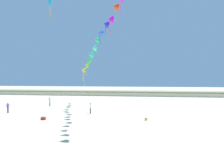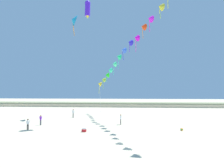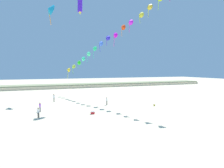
{
  "view_description": "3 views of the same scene",
  "coord_description": "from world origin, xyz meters",
  "px_view_note": "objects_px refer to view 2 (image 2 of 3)",
  "views": [
    {
      "loc": [
        9.44,
        -22.28,
        5.26
      ],
      "look_at": [
        3.38,
        13.47,
        4.34
      ],
      "focal_mm": 38.0,
      "sensor_mm": 36.0,
      "label": 1
    },
    {
      "loc": [
        1.76,
        -20.0,
        5.22
      ],
      "look_at": [
        -0.96,
        12.11,
        6.41
      ],
      "focal_mm": 32.0,
      "sensor_mm": 36.0,
      "label": 2
    },
    {
      "loc": [
        -10.78,
        -21.0,
        7.0
      ],
      "look_at": [
        0.7,
        9.3,
        4.35
      ],
      "focal_mm": 28.0,
      "sensor_mm": 36.0,
      "label": 3
    }
  ],
  "objects_px": {
    "person_far_left": "(28,123)",
    "large_kite_low_lead": "(88,9)",
    "person_near_right": "(41,119)",
    "beach_ball": "(182,129)",
    "beach_cooler": "(84,130)",
    "person_mid_center": "(121,119)",
    "large_kite_mid_trail": "(74,20)",
    "person_near_left": "(73,113)"
  },
  "relations": [
    {
      "from": "person_far_left",
      "to": "beach_ball",
      "type": "relative_size",
      "value": 4.13
    },
    {
      "from": "person_mid_center",
      "to": "beach_cooler",
      "type": "relative_size",
      "value": 2.78
    },
    {
      "from": "person_near_right",
      "to": "person_far_left",
      "type": "xyz_separation_m",
      "value": [
        -0.12,
        -3.7,
        -0.04
      ]
    },
    {
      "from": "large_kite_low_lead",
      "to": "beach_cooler",
      "type": "height_order",
      "value": "large_kite_low_lead"
    },
    {
      "from": "person_near_right",
      "to": "large_kite_mid_trail",
      "type": "distance_m",
      "value": 21.67
    },
    {
      "from": "person_near_right",
      "to": "beach_ball",
      "type": "xyz_separation_m",
      "value": [
        20.57,
        -2.63,
        -0.73
      ]
    },
    {
      "from": "person_near_right",
      "to": "beach_ball",
      "type": "bearing_deg",
      "value": -7.27
    },
    {
      "from": "beach_cooler",
      "to": "large_kite_low_lead",
      "type": "bearing_deg",
      "value": 97.9
    },
    {
      "from": "large_kite_low_lead",
      "to": "beach_ball",
      "type": "distance_m",
      "value": 22.96
    },
    {
      "from": "person_near_right",
      "to": "person_far_left",
      "type": "distance_m",
      "value": 3.7
    },
    {
      "from": "person_mid_center",
      "to": "beach_cooler",
      "type": "distance_m",
      "value": 7.59
    },
    {
      "from": "person_far_left",
      "to": "person_near_left",
      "type": "bearing_deg",
      "value": 78.05
    },
    {
      "from": "person_near_left",
      "to": "large_kite_mid_trail",
      "type": "xyz_separation_m",
      "value": [
        -0.33,
        0.99,
        19.01
      ]
    },
    {
      "from": "person_far_left",
      "to": "large_kite_mid_trail",
      "type": "distance_m",
      "value": 23.66
    },
    {
      "from": "person_near_left",
      "to": "person_far_left",
      "type": "xyz_separation_m",
      "value": [
        -2.69,
        -12.73,
        -0.12
      ]
    },
    {
      "from": "person_near_left",
      "to": "person_mid_center",
      "type": "height_order",
      "value": "person_near_left"
    },
    {
      "from": "person_far_left",
      "to": "beach_cooler",
      "type": "bearing_deg",
      "value": -5.29
    },
    {
      "from": "person_far_left",
      "to": "large_kite_mid_trail",
      "type": "bearing_deg",
      "value": 80.21
    },
    {
      "from": "person_near_left",
      "to": "beach_cooler",
      "type": "distance_m",
      "value": 14.48
    },
    {
      "from": "person_near_left",
      "to": "person_far_left",
      "type": "distance_m",
      "value": 13.01
    },
    {
      "from": "person_near_left",
      "to": "beach_ball",
      "type": "bearing_deg",
      "value": -32.93
    },
    {
      "from": "person_near_left",
      "to": "person_near_right",
      "type": "xyz_separation_m",
      "value": [
        -2.57,
        -9.03,
        -0.08
      ]
    },
    {
      "from": "large_kite_low_lead",
      "to": "beach_cooler",
      "type": "distance_m",
      "value": 18.99
    },
    {
      "from": "person_mid_center",
      "to": "large_kite_low_lead",
      "type": "height_order",
      "value": "large_kite_low_lead"
    },
    {
      "from": "person_near_right",
      "to": "large_kite_low_lead",
      "type": "relative_size",
      "value": 0.54
    },
    {
      "from": "large_kite_low_lead",
      "to": "beach_ball",
      "type": "xyz_separation_m",
      "value": [
        13.49,
        -3.58,
        -18.23
      ]
    },
    {
      "from": "person_near_left",
      "to": "person_near_right",
      "type": "distance_m",
      "value": 9.39
    },
    {
      "from": "person_mid_center",
      "to": "large_kite_low_lead",
      "type": "xyz_separation_m",
      "value": [
        -5.23,
        -0.69,
        17.48
      ]
    },
    {
      "from": "large_kite_low_lead",
      "to": "beach_ball",
      "type": "relative_size",
      "value": 8.11
    },
    {
      "from": "person_far_left",
      "to": "beach_ball",
      "type": "distance_m",
      "value": 20.74
    },
    {
      "from": "beach_ball",
      "to": "beach_cooler",
      "type": "bearing_deg",
      "value": -171.92
    },
    {
      "from": "person_mid_center",
      "to": "large_kite_mid_trail",
      "type": "distance_m",
      "value": 23.13
    },
    {
      "from": "person_mid_center",
      "to": "large_kite_mid_trail",
      "type": "relative_size",
      "value": 0.35
    },
    {
      "from": "person_far_left",
      "to": "large_kite_low_lead",
      "type": "height_order",
      "value": "large_kite_low_lead"
    },
    {
      "from": "large_kite_mid_trail",
      "to": "person_mid_center",
      "type": "bearing_deg",
      "value": -39.76
    },
    {
      "from": "beach_cooler",
      "to": "person_mid_center",
      "type": "bearing_deg",
      "value": 53.58
    },
    {
      "from": "person_far_left",
      "to": "beach_ball",
      "type": "height_order",
      "value": "person_far_left"
    },
    {
      "from": "person_mid_center",
      "to": "beach_ball",
      "type": "xyz_separation_m",
      "value": [
        8.26,
        -4.27,
        -0.75
      ]
    },
    {
      "from": "person_far_left",
      "to": "large_kite_low_lead",
      "type": "bearing_deg",
      "value": 32.86
    },
    {
      "from": "person_mid_center",
      "to": "beach_ball",
      "type": "bearing_deg",
      "value": -27.32
    },
    {
      "from": "person_mid_center",
      "to": "large_kite_mid_trail",
      "type": "xyz_separation_m",
      "value": [
        -10.07,
        8.38,
        19.06
      ]
    },
    {
      "from": "person_mid_center",
      "to": "person_far_left",
      "type": "relative_size",
      "value": 1.07
    }
  ]
}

